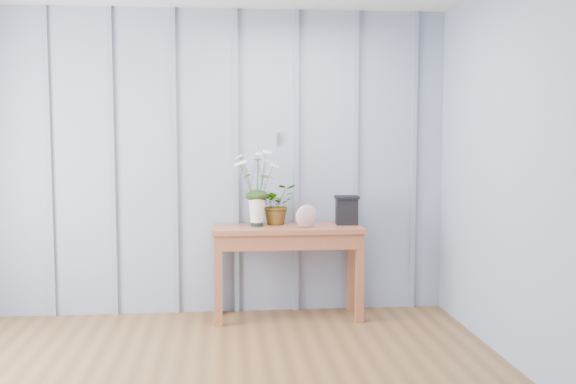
{
  "coord_description": "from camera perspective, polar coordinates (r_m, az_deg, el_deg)",
  "views": [
    {
      "loc": [
        0.15,
        -3.33,
        1.51
      ],
      "look_at": [
        0.65,
        1.94,
        1.03
      ],
      "focal_mm": 42.0,
      "sensor_mm": 36.0,
      "label": 1
    }
  ],
  "objects": [
    {
      "name": "room_shell",
      "position": [
        4.27,
        -7.59,
        11.56
      ],
      "size": [
        4.0,
        4.5,
        2.5
      ],
      "color": "#8F9BB5",
      "rests_on": "ground"
    },
    {
      "name": "felt_disc_vessel",
      "position": [
        5.31,
        1.59,
        -2.06
      ],
      "size": [
        0.19,
        0.1,
        0.18
      ],
      "primitive_type": "ellipsoid",
      "rotation": [
        0.0,
        0.0,
        0.27
      ],
      "color": "#9B4A60",
      "rests_on": "sideboard"
    },
    {
      "name": "daisy_vase",
      "position": [
        5.36,
        -2.66,
        1.29
      ],
      "size": [
        0.45,
        0.34,
        0.63
      ],
      "color": "black",
      "rests_on": "sideboard"
    },
    {
      "name": "carved_box",
      "position": [
        5.5,
        4.99,
        -1.52
      ],
      "size": [
        0.2,
        0.16,
        0.23
      ],
      "color": "black",
      "rests_on": "sideboard"
    },
    {
      "name": "spider_plant",
      "position": [
        5.5,
        -0.95,
        -1.03
      ],
      "size": [
        0.37,
        0.34,
        0.33
      ],
      "primitive_type": "imported",
      "rotation": [
        0.0,
        0.0,
        0.33
      ],
      "color": "#18320F",
      "rests_on": "sideboard"
    },
    {
      "name": "sideboard",
      "position": [
        5.42,
        -0.05,
        -4.11
      ],
      "size": [
        1.2,
        0.45,
        0.75
      ],
      "color": "brown",
      "rests_on": "ground"
    }
  ]
}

